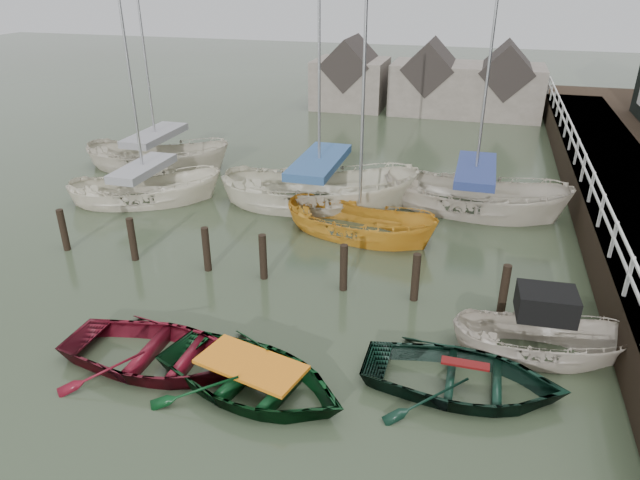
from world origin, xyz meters
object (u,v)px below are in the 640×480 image
(sailboat_b, at_px, (319,203))
(sailboat_d, at_px, (471,209))
(sailboat_e, at_px, (159,167))
(rowboat_green, at_px, (253,389))
(rowboat_dkgreen, at_px, (462,389))
(sailboat_c, at_px, (359,234))
(motorboat, at_px, (538,351))
(rowboat_red, at_px, (158,364))
(sailboat_a, at_px, (147,200))

(sailboat_b, height_order, sailboat_d, sailboat_d)
(sailboat_e, bearing_deg, rowboat_green, -150.81)
(rowboat_green, height_order, sailboat_e, sailboat_e)
(rowboat_green, relative_size, rowboat_dkgreen, 1.03)
(rowboat_green, relative_size, sailboat_b, 0.35)
(rowboat_green, height_order, sailboat_d, sailboat_d)
(rowboat_dkgreen, bearing_deg, sailboat_b, 32.10)
(sailboat_b, distance_m, sailboat_e, 8.53)
(rowboat_green, bearing_deg, sailboat_c, 10.52)
(motorboat, height_order, sailboat_b, sailboat_b)
(motorboat, bearing_deg, rowboat_green, 112.86)
(rowboat_red, distance_m, sailboat_d, 13.18)
(motorboat, relative_size, sailboat_d, 0.31)
(rowboat_red, relative_size, motorboat, 1.08)
(sailboat_d, distance_m, sailboat_e, 13.94)
(rowboat_dkgreen, distance_m, sailboat_a, 14.76)
(sailboat_a, height_order, sailboat_e, sailboat_a)
(rowboat_green, xyz_separation_m, sailboat_e, (-9.77, 12.88, 0.06))
(rowboat_red, xyz_separation_m, rowboat_green, (2.42, -0.21, 0.00))
(rowboat_dkgreen, relative_size, motorboat, 1.05)
(motorboat, distance_m, sailboat_d, 8.89)
(rowboat_dkgreen, bearing_deg, sailboat_d, 1.33)
(sailboat_a, height_order, sailboat_c, sailboat_c)
(rowboat_dkgreen, height_order, motorboat, motorboat)
(rowboat_dkgreen, bearing_deg, rowboat_green, 105.77)
(sailboat_c, bearing_deg, rowboat_green, -170.43)
(sailboat_d, bearing_deg, rowboat_dkgreen, -170.12)
(sailboat_b, bearing_deg, sailboat_a, 91.81)
(sailboat_c, relative_size, sailboat_e, 1.09)
(sailboat_b, distance_m, sailboat_c, 3.05)
(rowboat_red, relative_size, rowboat_green, 1.01)
(rowboat_dkgreen, height_order, sailboat_b, sailboat_b)
(motorboat, relative_size, sailboat_b, 0.33)
(rowboat_red, distance_m, sailboat_e, 14.65)
(sailboat_a, distance_m, sailboat_d, 12.48)
(rowboat_red, height_order, sailboat_e, sailboat_e)
(rowboat_green, xyz_separation_m, sailboat_d, (4.12, 11.65, 0.06))
(sailboat_b, bearing_deg, rowboat_red, 164.06)
(rowboat_red, xyz_separation_m, sailboat_b, (0.88, 10.43, 0.06))
(sailboat_a, xyz_separation_m, sailboat_b, (6.56, 1.51, -0.01))
(sailboat_a, bearing_deg, sailboat_b, -101.91)
(rowboat_dkgreen, bearing_deg, sailboat_c, 28.28)
(rowboat_red, xyz_separation_m, motorboat, (8.43, 2.76, 0.11))
(rowboat_red, distance_m, sailboat_c, 8.69)
(sailboat_d, bearing_deg, rowboat_green, 169.05)
(rowboat_red, height_order, rowboat_dkgreen, rowboat_red)
(rowboat_red, bearing_deg, motorboat, -71.81)
(rowboat_dkgreen, distance_m, sailboat_d, 10.42)
(sailboat_c, relative_size, sailboat_d, 0.84)
(motorboat, bearing_deg, rowboat_red, 104.71)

